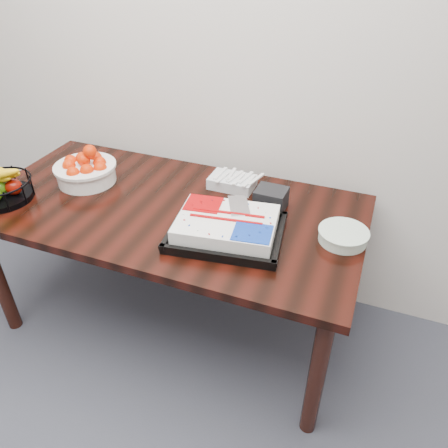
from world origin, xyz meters
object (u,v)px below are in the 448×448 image
(plate_stack, at_px, (343,236))
(table, at_px, (170,221))
(fruit_basket, at_px, (0,187))
(napkin_box, at_px, (271,199))
(cake_tray, at_px, (227,227))
(tangerine_bowl, at_px, (85,167))

(plate_stack, bearing_deg, table, -178.43)
(fruit_basket, height_order, napkin_box, fruit_basket)
(cake_tray, relative_size, plate_stack, 2.46)
(cake_tray, distance_m, napkin_box, 0.30)
(table, distance_m, napkin_box, 0.49)
(cake_tray, relative_size, tangerine_bowl, 1.66)
(tangerine_bowl, bearing_deg, fruit_basket, -132.96)
(table, xyz_separation_m, fruit_basket, (-0.76, -0.23, 0.15))
(tangerine_bowl, bearing_deg, cake_tray, -12.29)
(table, height_order, cake_tray, cake_tray)
(fruit_basket, distance_m, plate_stack, 1.58)
(napkin_box, bearing_deg, cake_tray, -111.97)
(cake_tray, xyz_separation_m, fruit_basket, (-1.10, -0.11, 0.02))
(table, bearing_deg, tangerine_bowl, 172.90)
(cake_tray, bearing_deg, plate_stack, 17.03)
(table, relative_size, napkin_box, 12.94)
(napkin_box, bearing_deg, tangerine_bowl, -174.25)
(tangerine_bowl, distance_m, fruit_basket, 0.40)
(cake_tray, bearing_deg, fruit_basket, -174.30)
(cake_tray, bearing_deg, napkin_box, 68.03)
(plate_stack, bearing_deg, cake_tray, -162.97)
(table, height_order, plate_stack, plate_stack)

